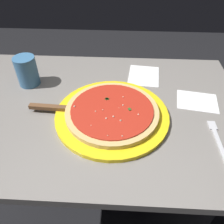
# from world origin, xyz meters

# --- Properties ---
(ground_plane) EXTENTS (5.00, 5.00, 0.00)m
(ground_plane) POSITION_xyz_m (0.00, 0.00, 0.00)
(ground_plane) COLOR black
(restaurant_table) EXTENTS (1.04, 0.69, 0.76)m
(restaurant_table) POSITION_xyz_m (0.00, 0.00, 0.60)
(restaurant_table) COLOR black
(restaurant_table) RESTS_ON ground_plane
(serving_plate) EXTENTS (0.37, 0.37, 0.01)m
(serving_plate) POSITION_xyz_m (-0.06, 0.05, 0.77)
(serving_plate) COLOR yellow
(serving_plate) RESTS_ON restaurant_table
(pizza) EXTENTS (0.30, 0.30, 0.02)m
(pizza) POSITION_xyz_m (-0.06, 0.05, 0.78)
(pizza) COLOR #DBB26B
(pizza) RESTS_ON serving_plate
(pizza_server) EXTENTS (0.22, 0.07, 0.01)m
(pizza_server) POSITION_xyz_m (0.11, 0.04, 0.78)
(pizza_server) COLOR silver
(pizza_server) RESTS_ON serving_plate
(cup_tall_drink) EXTENTS (0.08, 0.08, 0.11)m
(cup_tall_drink) POSITION_xyz_m (0.27, -0.12, 0.82)
(cup_tall_drink) COLOR teal
(cup_tall_drink) RESTS_ON restaurant_table
(napkin_folded_right) EXTENTS (0.15, 0.13, 0.00)m
(napkin_folded_right) POSITION_xyz_m (-0.36, -0.05, 0.76)
(napkin_folded_right) COLOR white
(napkin_folded_right) RESTS_ON restaurant_table
(napkin_loose_left) EXTENTS (0.14, 0.16, 0.00)m
(napkin_loose_left) POSITION_xyz_m (-0.17, -0.20, 0.76)
(napkin_loose_left) COLOR white
(napkin_loose_left) RESTS_ON restaurant_table
(fork) EXTENTS (0.02, 0.19, 0.00)m
(fork) POSITION_xyz_m (-0.38, 0.14, 0.76)
(fork) COLOR silver
(fork) RESTS_ON restaurant_table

